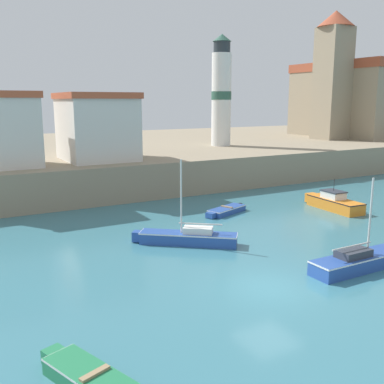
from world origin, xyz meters
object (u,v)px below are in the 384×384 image
object	(u,v)px
dinghy_green_3	(93,380)
dinghy_blue_5	(226,210)
harbor_shed_far_end	(97,126)
church	(349,96)
motorboat_orange_0	(333,202)
sailboat_blue_2	(362,260)
sailboat_blue_1	(187,237)
lighthouse	(221,93)

from	to	relation	value
dinghy_green_3	dinghy_blue_5	world-z (taller)	dinghy_green_3
dinghy_blue_5	harbor_shed_far_end	size ratio (longest dim) A/B	0.55
dinghy_green_3	harbor_shed_far_end	xyz separation A→B (m)	(8.75, 26.58, 5.52)
church	motorboat_orange_0	bearing A→B (deg)	-139.28
dinghy_green_3	dinghy_blue_5	distance (m)	20.75
sailboat_blue_2	church	world-z (taller)	church
church	dinghy_blue_5	bearing A→B (deg)	-149.95
sailboat_blue_1	harbor_shed_far_end	xyz separation A→B (m)	(0.19, 16.46, 5.38)
dinghy_green_3	harbor_shed_far_end	world-z (taller)	harbor_shed_far_end
sailboat_blue_2	harbor_shed_far_end	distance (m)	25.02
dinghy_green_3	lighthouse	world-z (taller)	lighthouse
motorboat_orange_0	sailboat_blue_2	world-z (taller)	sailboat_blue_2
sailboat_blue_2	church	bearing A→B (deg)	43.08
sailboat_blue_1	church	bearing A→B (deg)	31.64
motorboat_orange_0	harbor_shed_far_end	distance (m)	20.35
dinghy_green_3	church	size ratio (longest dim) A/B	0.26
lighthouse	harbor_shed_far_end	world-z (taller)	lighthouse
motorboat_orange_0	church	size ratio (longest dim) A/B	0.32
harbor_shed_far_end	church	bearing A→B (deg)	11.24
church	sailboat_blue_1	bearing A→B (deg)	-148.36
sailboat_blue_1	dinghy_green_3	size ratio (longest dim) A/B	1.24
motorboat_orange_0	harbor_shed_far_end	world-z (taller)	harbor_shed_far_end
harbor_shed_far_end	lighthouse	bearing A→B (deg)	17.98
dinghy_blue_5	church	size ratio (longest dim) A/B	0.24
sailboat_blue_2	dinghy_green_3	size ratio (longest dim) A/B	1.49
sailboat_blue_2	dinghy_green_3	bearing A→B (deg)	-169.04
sailboat_blue_1	dinghy_green_3	xyz separation A→B (m)	(-8.56, -10.12, -0.14)
church	dinghy_green_3	bearing A→B (deg)	-144.35
motorboat_orange_0	church	xyz separation A→B (m)	(25.85, 22.26, 8.04)
motorboat_orange_0	dinghy_blue_5	distance (m)	8.19
dinghy_green_3	church	distance (m)	59.53
sailboat_blue_2	lighthouse	distance (m)	32.06
sailboat_blue_2	sailboat_blue_1	bearing A→B (deg)	126.68
sailboat_blue_1	church	xyz separation A→B (m)	(39.34, 24.24, 8.15)
dinghy_blue_5	lighthouse	world-z (taller)	lighthouse
dinghy_blue_5	dinghy_green_3	bearing A→B (deg)	-133.85
dinghy_green_3	dinghy_blue_5	size ratio (longest dim) A/B	1.09
motorboat_orange_0	sailboat_blue_1	world-z (taller)	sailboat_blue_1
sailboat_blue_2	church	xyz separation A→B (m)	(33.83, 31.63, 8.14)
motorboat_orange_0	harbor_shed_far_end	xyz separation A→B (m)	(-13.29, 14.48, 5.27)
sailboat_blue_1	church	size ratio (longest dim) A/B	0.32
church	harbor_shed_far_end	world-z (taller)	church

